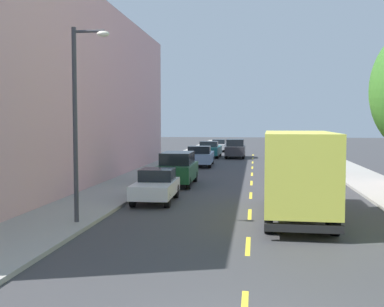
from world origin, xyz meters
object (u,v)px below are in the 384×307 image
parked_hatchback_navy (287,146)px  street_lamp (79,110)px  parked_hatchback_orange (292,148)px  parked_hatchback_silver (219,145)px  parked_pickup_sky (200,156)px  delivery_box_truck (297,169)px  moving_charcoal_sedan (235,148)px  parked_pickup_champagne (298,151)px  parked_pickup_red (313,163)px  parked_pickup_teal (210,150)px  parked_suv_forest (177,168)px  parked_hatchback_white (156,185)px

parked_hatchback_navy → street_lamp: bearing=-102.8°
parked_hatchback_orange → street_lamp: bearing=-105.0°
parked_hatchback_silver → parked_pickup_sky: size_ratio=0.75×
delivery_box_truck → parked_pickup_sky: (-6.12, 21.35, -1.07)m
parked_hatchback_silver → parked_hatchback_orange: bearing=-34.0°
moving_charcoal_sedan → parked_pickup_champagne: bearing=-14.4°
parked_pickup_champagne → parked_hatchback_silver: 14.82m
parked_pickup_champagne → parked_pickup_red: (-0.06, -13.57, 0.00)m
parked_hatchback_navy → moving_charcoal_sedan: moving_charcoal_sedan is taller
parked_pickup_red → parked_pickup_sky: same height
parked_hatchback_orange → parked_pickup_teal: parked_pickup_teal is taller
parked_hatchback_orange → moving_charcoal_sedan: bearing=-142.4°
moving_charcoal_sedan → parked_hatchback_navy: bearing=61.9°
delivery_box_truck → parked_pickup_red: 16.23m
street_lamp → parked_pickup_sky: 24.00m
parked_suv_forest → parked_hatchback_orange: bearing=72.2°
street_lamp → parked_hatchback_white: (1.60, 5.47, -3.34)m
parked_pickup_red → parked_pickup_teal: same height
parked_suv_forest → moving_charcoal_sedan: bearing=83.5°
parked_hatchback_white → parked_hatchback_navy: bearing=77.7°
parked_hatchback_orange → parked_pickup_teal: (-8.68, -4.52, 0.07)m
street_lamp → parked_pickup_teal: street_lamp is taller
street_lamp → parked_pickup_red: size_ratio=1.28×
parked_pickup_champagne → parked_pickup_teal: size_ratio=1.00×
parked_pickup_champagne → parked_pickup_sky: 11.95m
parked_hatchback_navy → parked_hatchback_white: bearing=-102.3°
parked_hatchback_silver → delivery_box_truck: bearing=-81.7°
street_lamp → parked_hatchback_silver: 44.12m
parked_suv_forest → moving_charcoal_sedan: (2.51, 22.00, 0.00)m
parked_hatchback_silver → moving_charcoal_sedan: 10.74m
parked_hatchback_silver → parked_hatchback_navy: bearing=5.7°
parked_pickup_champagne → parked_pickup_red: 13.57m
parked_hatchback_white → parked_hatchback_silver: same height
parked_hatchback_orange → moving_charcoal_sedan: (-6.06, -4.66, 0.23)m
parked_pickup_red → parked_hatchback_orange: (-0.03, 19.81, -0.07)m
delivery_box_truck → parked_pickup_champagne: (2.56, 29.57, -1.07)m
parked_suv_forest → moving_charcoal_sedan: 22.15m
parked_hatchback_white → parked_suv_forest: (0.03, 6.04, 0.23)m
street_lamp → parked_pickup_teal: (1.52, 33.65, -3.27)m
delivery_box_truck → parked_hatchback_navy: size_ratio=2.05×
parked_hatchback_navy → parked_pickup_red: size_ratio=0.75×
street_lamp → moving_charcoal_sedan: 33.92m
parked_hatchback_orange → moving_charcoal_sedan: 7.65m
moving_charcoal_sedan → parked_hatchback_white: bearing=-95.2°
street_lamp → parked_hatchback_navy: (10.17, 44.81, -3.34)m
parked_pickup_champagne → moving_charcoal_sedan: size_ratio=1.11×
parked_pickup_champagne → parked_pickup_teal: bearing=168.9°
parked_pickup_champagne → parked_pickup_teal: same height
parked_pickup_red → parked_pickup_teal: size_ratio=1.00×
delivery_box_truck → parked_hatchback_orange: 35.91m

